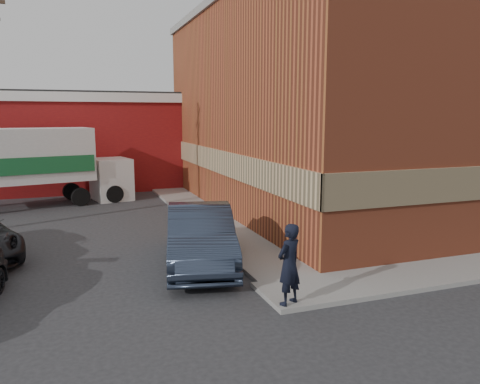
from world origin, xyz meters
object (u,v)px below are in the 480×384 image
object	(u,v)px
box_truck	(44,161)
brick_building	(358,107)
man	(289,264)
warehouse	(45,140)
sedan	(200,236)

from	to	relation	value
box_truck	brick_building	bearing A→B (deg)	-29.30
man	box_truck	distance (m)	16.07
man	brick_building	bearing A→B (deg)	-155.05
brick_building	man	xyz separation A→B (m)	(-8.70, -10.55, -3.65)
brick_building	man	distance (m)	14.15
warehouse	sedan	size ratio (longest dim) A/B	3.14
man	box_truck	xyz separation A→B (m)	(-5.60, 15.02, 1.09)
box_truck	sedan	bearing A→B (deg)	-79.93
sedan	man	bearing A→B (deg)	-62.10
man	sedan	world-z (taller)	man
warehouse	man	size ratio (longest dim) A/B	8.89
warehouse	man	bearing A→B (deg)	-74.94
man	sedan	distance (m)	3.84
warehouse	man	distance (m)	22.39
sedan	box_truck	bearing A→B (deg)	124.42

